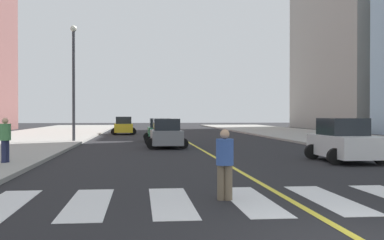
% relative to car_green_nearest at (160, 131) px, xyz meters
% --- Properties ---
extents(crosswalk_paint, '(13.50, 4.00, 0.01)m').
position_rel_car_green_nearest_xyz_m(crosswalk_paint, '(1.95, -24.93, -0.78)').
color(crosswalk_paint, silver).
rests_on(crosswalk_paint, ground).
extents(lane_divider_paint, '(0.16, 80.00, 0.01)m').
position_rel_car_green_nearest_xyz_m(lane_divider_paint, '(1.95, 11.07, -0.78)').
color(lane_divider_paint, yellow).
rests_on(lane_divider_paint, ground).
extents(parking_garage_concrete, '(18.00, 24.00, 24.35)m').
position_rel_car_green_nearest_xyz_m(parking_garage_concrete, '(30.54, 27.03, 11.40)').
color(parking_garage_concrete, '#9E9B93').
rests_on(parking_garage_concrete, ground).
extents(car_green_nearest, '(2.34, 3.75, 1.67)m').
position_rel_car_green_nearest_xyz_m(car_green_nearest, '(0.00, 0.00, 0.00)').
color(car_green_nearest, '#236B42').
rests_on(car_green_nearest, ground).
extents(car_yellow_second, '(2.49, 3.92, 1.73)m').
position_rel_car_green_nearest_xyz_m(car_yellow_second, '(-3.01, 13.34, 0.03)').
color(car_yellow_second, gold).
rests_on(car_yellow_second, ground).
extents(car_gray_third, '(2.42, 3.84, 1.70)m').
position_rel_car_green_nearest_xyz_m(car_gray_third, '(0.08, -6.88, 0.01)').
color(car_gray_third, slate).
rests_on(car_gray_third, ground).
extents(car_white_fourth, '(2.54, 4.04, 1.79)m').
position_rel_car_green_nearest_xyz_m(car_white_fourth, '(6.95, -16.16, 0.06)').
color(car_white_fourth, silver).
rests_on(car_white_fourth, ground).
extents(pedestrian_crossing, '(0.40, 0.40, 1.61)m').
position_rel_car_green_nearest_xyz_m(pedestrian_crossing, '(0.48, -24.78, 0.10)').
color(pedestrian_crossing, brown).
rests_on(pedestrian_crossing, ground).
extents(pedestrian_walking_west, '(0.41, 0.41, 1.67)m').
position_rel_car_green_nearest_xyz_m(pedestrian_walking_west, '(-6.44, -16.69, 0.29)').
color(pedestrian_walking_west, '#232847').
rests_on(pedestrian_walking_west, sidewalk_kerb_west).
extents(street_lamp, '(0.44, 0.44, 7.88)m').
position_rel_car_green_nearest_xyz_m(street_lamp, '(-5.93, -1.18, 3.99)').
color(street_lamp, '#38383D').
rests_on(street_lamp, sidewalk_kerb_west).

